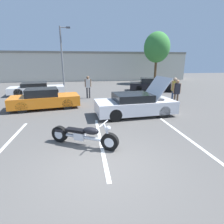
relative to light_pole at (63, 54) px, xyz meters
The scene contains 15 objects.
ground_plane 17.76m from the light_pole, 80.94° to the right, with size 80.00×80.00×0.00m, color #514F4C.
parking_stripe_foreground 15.92m from the light_pole, 91.93° to the right, with size 0.12×4.90×0.01m, color white.
parking_stripe_middle 16.17m from the light_pole, 79.57° to the right, with size 0.12×4.90×0.01m, color white.
parking_stripe_back 17.09m from the light_pole, 68.11° to the right, with size 0.12×4.90×0.01m, color white.
far_building 8.59m from the light_pole, 71.19° to the left, with size 32.00×4.20×4.40m.
light_pole is the anchor object (origin of this frame).
tree_background 12.15m from the light_pole, ahead, with size 3.39×3.39×6.69m.
motorcycle 16.27m from the light_pole, 81.94° to the right, with size 2.34×1.36×0.94m.
show_car_hood_open 13.79m from the light_pole, 67.88° to the right, with size 4.43×2.23×2.08m.
parked_car_left_row 6.09m from the light_pole, 112.35° to the right, with size 4.94×2.66×1.08m.
parked_car_right_row 10.67m from the light_pole, 25.57° to the right, with size 4.96×2.95×1.30m.
parked_car_mid_row 10.56m from the light_pole, 91.16° to the right, with size 4.39×2.47×1.28m.
spectator_near_motorcycle 8.13m from the light_pole, 70.15° to the right, with size 0.52×0.23×1.78m.
spectator_by_show_car 13.42m from the light_pole, 48.93° to the right, with size 0.52×0.24×1.81m.
spectator_midground 14.04m from the light_pole, 53.53° to the right, with size 0.52×0.23×1.78m.
Camera 1 is at (-0.38, -4.35, 2.85)m, focal length 28.00 mm.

